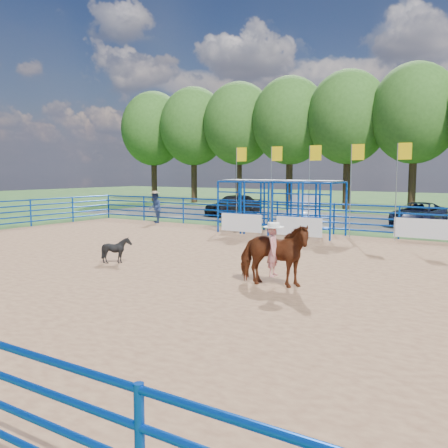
{
  "coord_description": "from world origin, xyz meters",
  "views": [
    {
      "loc": [
        8.41,
        -12.58,
        3.04
      ],
      "look_at": [
        -0.39,
        1.0,
        1.3
      ],
      "focal_mm": 40.0,
      "sensor_mm": 36.0,
      "label": 1
    }
  ],
  "objects": [
    {
      "name": "ground",
      "position": [
        0.0,
        0.0,
        0.0
      ],
      "size": [
        120.0,
        120.0,
        0.0
      ],
      "primitive_type": "plane",
      "color": "#365F26",
      "rests_on": "ground"
    },
    {
      "name": "treeline",
      "position": [
        0.0,
        26.0,
        7.53
      ],
      "size": [
        56.4,
        6.4,
        11.24
      ],
      "color": "#3F2B19",
      "rests_on": "ground"
    },
    {
      "name": "car_a",
      "position": [
        -9.28,
        15.92,
        0.75
      ],
      "size": [
        2.6,
        4.6,
        1.48
      ],
      "primitive_type": "imported",
      "rotation": [
        0.0,
        0.0,
        -0.21
      ],
      "color": "black",
      "rests_on": "gravel_strip"
    },
    {
      "name": "perimeter_fence",
      "position": [
        0.0,
        0.0,
        0.75
      ],
      "size": [
        30.1,
        20.1,
        1.5
      ],
      "color": "#073CAA",
      "rests_on": "ground"
    },
    {
      "name": "car_c",
      "position": [
        2.55,
        16.1,
        0.65
      ],
      "size": [
        2.5,
        4.79,
        1.29
      ],
      "primitive_type": "imported",
      "rotation": [
        0.0,
        0.0,
        -0.08
      ],
      "color": "#141933",
      "rests_on": "gravel_strip"
    },
    {
      "name": "chute_assembly",
      "position": [
        -1.9,
        8.84,
        1.26
      ],
      "size": [
        19.32,
        2.41,
        4.2
      ],
      "color": "#073CAA",
      "rests_on": "ground"
    },
    {
      "name": "car_b",
      "position": [
        -4.13,
        16.18,
        0.82
      ],
      "size": [
        3.35,
        5.22,
        1.62
      ],
      "primitive_type": "imported",
      "rotation": [
        0.0,
        0.0,
        3.5
      ],
      "color": "gray",
      "rests_on": "gravel_strip"
    },
    {
      "name": "arena_dirt",
      "position": [
        0.0,
        0.0,
        0.01
      ],
      "size": [
        30.0,
        20.0,
        0.02
      ],
      "primitive_type": "cube",
      "color": "#A47652",
      "rests_on": "ground"
    },
    {
      "name": "horse_and_rider",
      "position": [
        2.53,
        -1.13,
        0.92
      ],
      "size": [
        2.11,
        1.21,
        2.33
      ],
      "color": "#5C2812",
      "rests_on": "arena_dirt"
    },
    {
      "name": "calf",
      "position": [
        -3.26,
        -1.0,
        0.46
      ],
      "size": [
        0.9,
        0.83,
        0.87
      ],
      "primitive_type": "imported",
      "rotation": [
        0.0,
        0.0,
        1.39
      ],
      "color": "black",
      "rests_on": "arena_dirt"
    },
    {
      "name": "spectator_cowboy",
      "position": [
        -10.53,
        9.33,
        0.93
      ],
      "size": [
        1.07,
        1.08,
        1.82
      ],
      "color": "navy",
      "rests_on": "arena_dirt"
    },
    {
      "name": "gravel_strip",
      "position": [
        0.0,
        17.0,
        0.01
      ],
      "size": [
        40.0,
        10.0,
        0.01
      ],
      "primitive_type": "cube",
      "color": "slate",
      "rests_on": "ground"
    }
  ]
}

